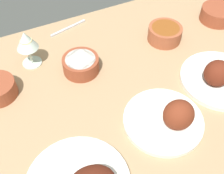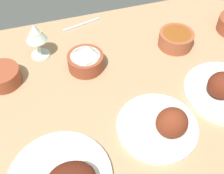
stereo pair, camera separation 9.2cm
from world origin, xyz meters
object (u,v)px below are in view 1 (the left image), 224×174
wine_glass (26,42)px  fork_loose (68,28)px  plate_center_main (170,118)px  plate_near_viewer (219,77)px  bowl_onions (218,14)px  bowl_soup (165,33)px  bowl_cream (81,64)px

wine_glass → fork_loose: bearing=-144.8°
wine_glass → fork_loose: size_ratio=0.84×
plate_center_main → wine_glass: (29.86, -44.19, 6.90)cm
plate_near_viewer → plate_center_main: plate_center_main is taller
fork_loose → wine_glass: bearing=-158.2°
wine_glass → fork_loose: wine_glass is taller
plate_near_viewer → bowl_onions: plate_near_viewer is taller
plate_center_main → bowl_onions: size_ratio=1.74×
bowl_soup → bowl_cream: bearing=2.3°
plate_near_viewer → plate_center_main: size_ratio=1.11×
bowl_onions → wine_glass: bearing=-6.3°
bowl_soup → bowl_cream: size_ratio=1.02×
plate_near_viewer → fork_loose: plate_near_viewer is taller
wine_glass → fork_loose: (-18.96, -13.38, -9.53)cm
plate_near_viewer → fork_loose: 61.90cm
plate_near_viewer → bowl_soup: 27.68cm
bowl_onions → plate_center_main: bearing=36.5°
plate_near_viewer → wine_glass: size_ratio=1.93×
plate_center_main → wine_glass: size_ratio=1.74×
plate_near_viewer → wine_glass: wine_glass is taller
fork_loose → bowl_cream: bearing=-113.0°
bowl_soup → wine_glass: bearing=-11.1°
plate_near_viewer → bowl_onions: (-23.47, -28.69, 0.49)cm
plate_center_main → plate_near_viewer: bearing=-164.4°
plate_center_main → bowl_onions: plate_center_main is taller
bowl_cream → plate_near_viewer: bearing=146.7°
bowl_cream → wine_glass: wine_glass is taller
fork_loose → bowl_soup: bearing=-49.7°
bowl_cream → bowl_onions: bearing=-177.6°
bowl_cream → wine_glass: size_ratio=0.91×
bowl_cream → fork_loose: 25.18cm
bowl_onions → bowl_soup: (27.26, 1.27, 0.07)cm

